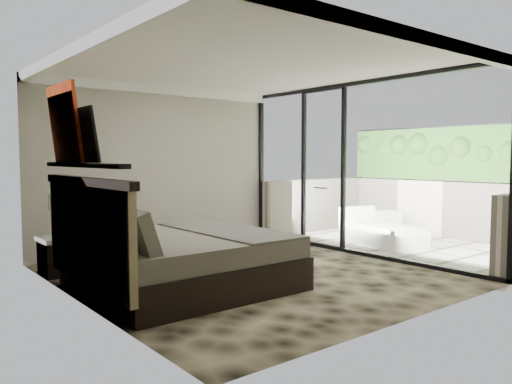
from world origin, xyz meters
TOP-DOWN VIEW (x-y plane):
  - floor at (0.00, 0.00)m, footprint 5.00×5.00m
  - ceiling at (0.00, 0.00)m, footprint 4.50×5.00m
  - back_wall at (0.00, 2.49)m, footprint 4.50×0.02m
  - left_wall at (-2.24, 0.00)m, footprint 0.02×5.00m
  - glass_wall at (2.25, 0.00)m, footprint 0.08×5.00m
  - terrace_slab at (3.75, 0.00)m, footprint 3.00×5.00m
  - parapet_far at (5.10, 0.00)m, footprint 0.30×5.00m
  - foliage_hedge at (5.10, 0.00)m, footprint 0.36×4.60m
  - picture_ledge at (-2.18, 0.10)m, footprint 0.12×2.20m
  - bed at (-1.14, -0.05)m, footprint 2.36×2.28m
  - nightstand at (-1.99, 1.55)m, footprint 0.56×0.56m
  - table_lamp at (-1.98, 1.54)m, footprint 0.32×0.32m
  - abstract_canvas at (-2.19, 0.63)m, footprint 0.13×0.90m
  - framed_print at (-2.14, 0.06)m, footprint 0.11×0.50m
  - ottoman at (4.45, 1.07)m, footprint 0.60×0.60m
  - lounger at (3.37, 0.38)m, footprint 1.12×1.73m

SIDE VIEW (x-z plane):
  - terrace_slab at x=3.75m, z-range -0.12..0.00m
  - floor at x=0.00m, z-range 0.00..0.00m
  - lounger at x=3.37m, z-range -0.12..0.51m
  - ottoman at x=4.45m, z-range 0.00..0.47m
  - nightstand at x=-1.99m, z-range 0.00..0.54m
  - bed at x=-1.14m, z-range -0.27..1.03m
  - parapet_far at x=5.10m, z-range 0.00..1.10m
  - table_lamp at x=-1.98m, z-range 0.60..1.18m
  - back_wall at x=0.00m, z-range 0.00..2.80m
  - left_wall at x=-2.24m, z-range 0.00..2.80m
  - glass_wall at x=2.25m, z-range 0.00..2.80m
  - picture_ledge at x=-2.18m, z-range 1.48..1.52m
  - foliage_hedge at x=5.10m, z-range 1.10..2.20m
  - framed_print at x=-2.14m, z-range 1.53..2.12m
  - abstract_canvas at x=-2.19m, z-range 1.53..2.42m
  - ceiling at x=0.00m, z-range 2.78..2.80m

